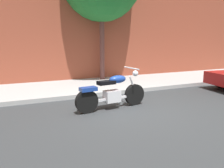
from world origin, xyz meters
TOP-DOWN VIEW (x-y plane):
  - ground_plane at (0.00, 0.00)m, footprint 60.00×60.00m
  - sidewalk at (0.00, 3.20)m, footprint 19.34×2.87m
  - motorcycle at (-0.47, 0.35)m, footprint 2.15×0.70m

SIDE VIEW (x-z plane):
  - ground_plane at x=0.00m, z-range 0.00..0.00m
  - sidewalk at x=0.00m, z-range 0.00..0.14m
  - motorcycle at x=-0.47m, z-range -0.11..1.01m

